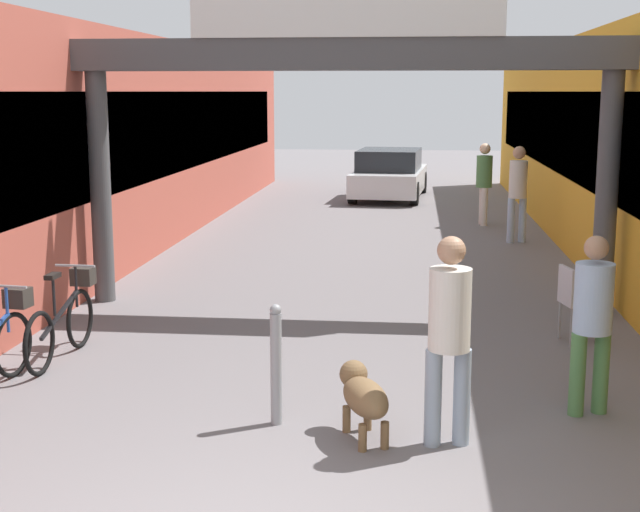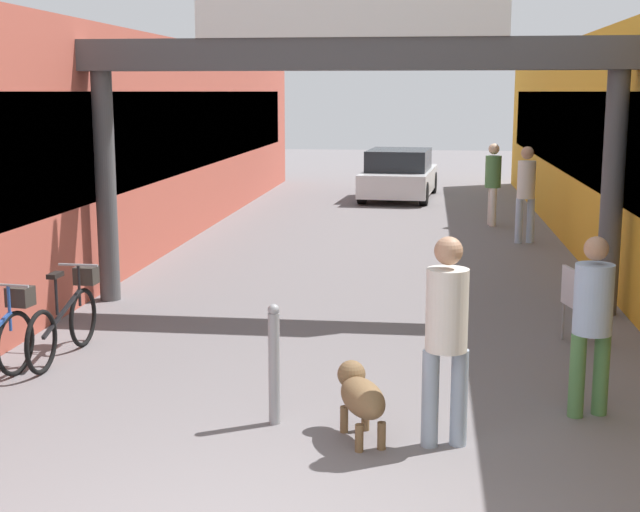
# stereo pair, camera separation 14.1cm
# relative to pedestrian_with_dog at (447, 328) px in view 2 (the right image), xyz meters

# --- Properties ---
(storefront_left) EXTENTS (3.00, 26.00, 3.81)m
(storefront_left) POSITION_rel_pedestrian_with_dog_xyz_m (-6.28, 8.52, 0.91)
(storefront_left) COLOR #B25142
(storefront_left) RESTS_ON ground_plane
(arcade_sign_gateway) EXTENTS (7.40, 0.47, 4.17)m
(arcade_sign_gateway) POSITION_rel_pedestrian_with_dog_xyz_m (-1.19, 4.66, 1.98)
(arcade_sign_gateway) COLOR #4C4C4F
(arcade_sign_gateway) RESTS_ON ground_plane
(pedestrian_with_dog) EXTENTS (0.41, 0.41, 1.74)m
(pedestrian_with_dog) POSITION_rel_pedestrian_with_dog_xyz_m (0.00, 0.00, 0.00)
(pedestrian_with_dog) COLOR #8C9EB2
(pedestrian_with_dog) RESTS_ON ground_plane
(pedestrian_companion) EXTENTS (0.44, 0.44, 1.63)m
(pedestrian_companion) POSITION_rel_pedestrian_with_dog_xyz_m (1.29, 0.85, -0.07)
(pedestrian_companion) COLOR #4C7F47
(pedestrian_companion) RESTS_ON ground_plane
(pedestrian_carrying_crate) EXTENTS (0.43, 0.43, 1.84)m
(pedestrian_carrying_crate) POSITION_rel_pedestrian_with_dog_xyz_m (1.67, 10.21, 0.07)
(pedestrian_carrying_crate) COLOR #A5BFE0
(pedestrian_carrying_crate) RESTS_ON ground_plane
(pedestrian_elderly_walking) EXTENTS (0.37, 0.39, 1.77)m
(pedestrian_elderly_walking) POSITION_rel_pedestrian_with_dog_xyz_m (1.20, 12.42, 0.02)
(pedestrian_elderly_walking) COLOR silver
(pedestrian_elderly_walking) RESTS_ON ground_plane
(dog_on_leash) EXTENTS (0.56, 0.85, 0.59)m
(dog_on_leash) POSITION_rel_pedestrian_with_dog_xyz_m (-0.69, 0.08, -0.62)
(dog_on_leash) COLOR brown
(dog_on_leash) RESTS_ON ground_plane
(bicycle_black_third) EXTENTS (0.46, 1.69, 0.98)m
(bicycle_black_third) POSITION_rel_pedestrian_with_dog_xyz_m (-4.04, 2.02, -0.56)
(bicycle_black_third) COLOR black
(bicycle_black_third) RESTS_ON ground_plane
(bollard_post_metal) EXTENTS (0.10, 0.10, 1.07)m
(bollard_post_metal) POSITION_rel_pedestrian_with_dog_xyz_m (-1.46, 0.32, -0.45)
(bollard_post_metal) COLOR gray
(bollard_post_metal) RESTS_ON ground_plane
(cafe_chair_aluminium_nearer) EXTENTS (0.48, 0.48, 0.89)m
(cafe_chair_aluminium_nearer) POSITION_rel_pedestrian_with_dog_xyz_m (1.55, 3.22, -0.46)
(cafe_chair_aluminium_nearer) COLOR gray
(cafe_chair_aluminium_nearer) RESTS_ON ground_plane
(parked_car_white) EXTENTS (2.06, 4.13, 1.33)m
(parked_car_white) POSITION_rel_pedestrian_with_dog_xyz_m (-0.96, 17.16, -0.35)
(parked_car_white) COLOR silver
(parked_car_white) RESTS_ON ground_plane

